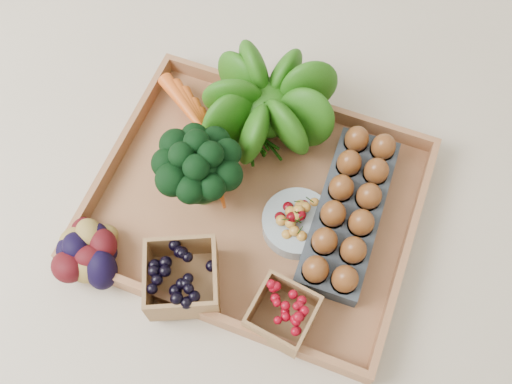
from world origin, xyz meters
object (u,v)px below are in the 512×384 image
(broccoli, at_px, (201,179))
(tray, at_px, (256,205))
(egg_carton, at_px, (348,212))
(cherry_bowl, at_px, (297,223))

(broccoli, bearing_deg, tray, 9.69)
(egg_carton, bearing_deg, cherry_bowl, -148.22)
(egg_carton, bearing_deg, tray, -170.04)
(broccoli, bearing_deg, egg_carton, 10.98)
(tray, bearing_deg, egg_carton, 11.75)
(tray, height_order, broccoli, broccoli)
(tray, distance_m, broccoli, 0.12)
(broccoli, height_order, egg_carton, broccoli)
(broccoli, xyz_separation_m, egg_carton, (0.25, 0.05, -0.04))
(tray, distance_m, cherry_bowl, 0.09)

